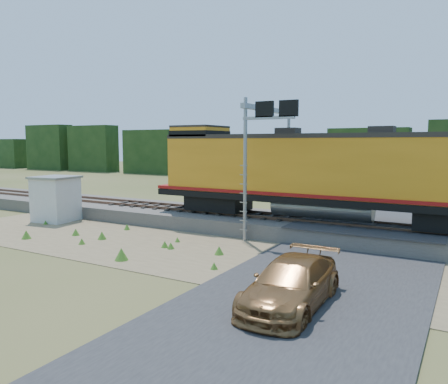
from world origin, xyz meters
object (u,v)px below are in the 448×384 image
Objects in this scene: car at (291,284)px; locomotive at (317,172)px; signal_gantry at (270,135)px; shed at (56,199)px.

locomotive is at bearing 102.95° from car.
signal_gantry is at bearing -164.06° from locomotive.
locomotive reaches higher than car.
locomotive is 10.46m from car.
shed is (-15.27, -3.68, -1.94)m from locomotive.
signal_gantry is (-2.32, -0.66, 1.88)m from locomotive.
locomotive is at bearing 6.94° from shed.
car is (2.45, -9.82, -2.65)m from locomotive.
car is at bearing -75.97° from locomotive.
locomotive is 3.88× the size of car.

